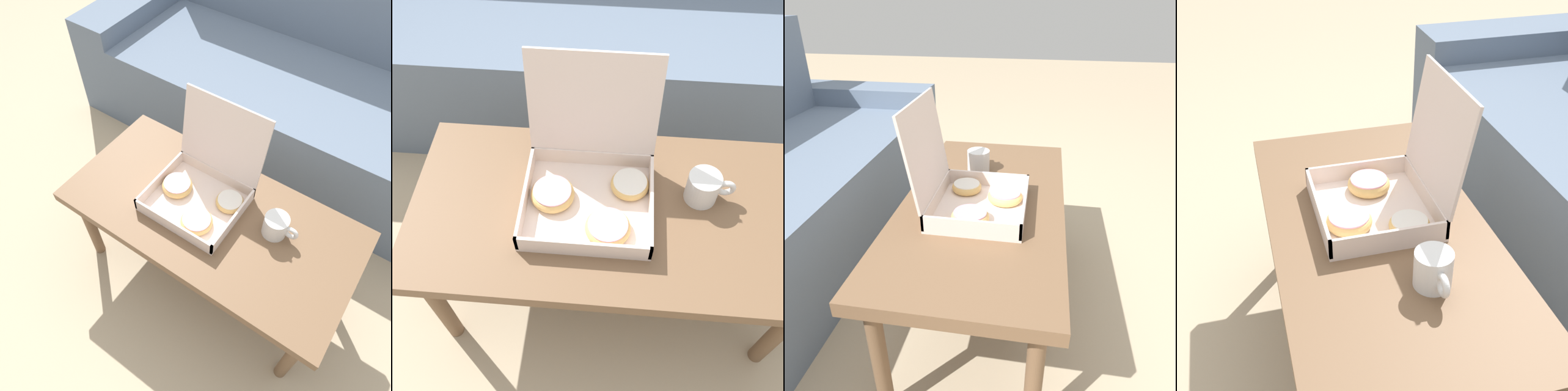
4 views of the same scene
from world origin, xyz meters
The scene contains 4 objects.
ground_plane centered at (0.00, 0.00, 0.00)m, with size 12.00×12.00×0.00m, color tan.
coffee_table centered at (0.00, -0.15, 0.40)m, with size 1.04×0.52×0.45m.
pastry_box centered at (-0.06, -0.11, 0.51)m, with size 0.32×0.33×0.33m.
coffee_mug centered at (0.22, -0.09, 0.49)m, with size 0.12×0.08×0.08m.
Camera 3 is at (-1.08, -0.32, 1.05)m, focal length 35.00 mm.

